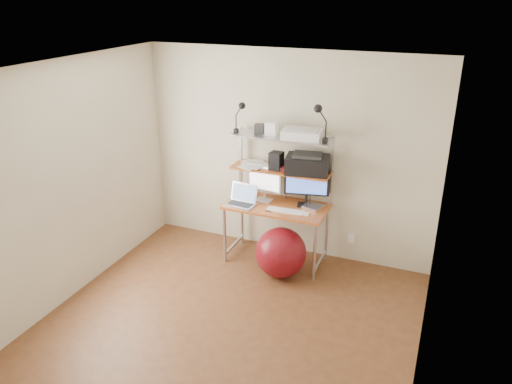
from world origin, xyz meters
TOP-DOWN VIEW (x-y plane):
  - room at (0.00, 0.00)m, footprint 3.60×3.60m
  - computer_desk at (0.00, 1.50)m, footprint 1.20×0.60m
  - wall_outlet at (0.85, 1.79)m, footprint 0.08×0.01m
  - monitor_silver at (-0.19, 1.53)m, footprint 0.43×0.17m
  - monitor_black at (0.32, 1.58)m, footprint 0.52×0.18m
  - laptop at (-0.39, 1.33)m, footprint 0.37×0.31m
  - keyboard at (0.15, 1.32)m, footprint 0.43×0.15m
  - mouse at (0.39, 1.31)m, footprint 0.09×0.06m
  - mac_mini at (0.43, 1.52)m, footprint 0.24×0.24m
  - phone at (-0.02, 1.30)m, footprint 0.07×0.12m
  - printer at (0.32, 1.57)m, footprint 0.53×0.40m
  - nas_cube at (-0.05, 1.54)m, footprint 0.15×0.15m
  - red_box at (0.13, 1.52)m, footprint 0.22×0.18m
  - scanner at (0.25, 1.56)m, footprint 0.46×0.33m
  - box_white at (-0.12, 1.58)m, footprint 0.13×0.11m
  - box_grey at (-0.28, 1.59)m, footprint 0.13×0.13m
  - clip_lamp_left at (-0.47, 1.50)m, footprint 0.15×0.08m
  - clip_lamp_right at (0.46, 1.49)m, footprint 0.17×0.09m
  - exercise_ball at (0.17, 1.14)m, footprint 0.59×0.59m
  - paper_stack at (-0.35, 1.57)m, footprint 0.39×0.42m

SIDE VIEW (x-z plane):
  - exercise_ball at x=0.17m, z-range 0.00..0.59m
  - wall_outlet at x=0.85m, z-range 0.24..0.36m
  - phone at x=-0.02m, z-range 0.74..0.75m
  - keyboard at x=0.15m, z-range 0.74..0.75m
  - mouse at x=0.39m, z-range 0.74..0.76m
  - mac_mini at x=0.43m, z-range 0.74..0.78m
  - laptop at x=-0.39m, z-range 0.64..0.94m
  - computer_desk at x=0.00m, z-range 0.17..1.74m
  - monitor_silver at x=-0.19m, z-range 0.76..1.24m
  - monitor_black at x=0.32m, z-range 0.74..1.27m
  - paper_stack at x=-0.35m, z-range 1.15..1.18m
  - red_box at x=0.13m, z-range 1.15..1.20m
  - room at x=0.00m, z-range -0.55..3.05m
  - nas_cube at x=-0.05m, z-range 1.15..1.36m
  - printer at x=0.32m, z-range 1.14..1.37m
  - box_grey at x=-0.28m, z-range 1.55..1.66m
  - scanner at x=0.25m, z-range 1.55..1.66m
  - box_white at x=-0.12m, z-range 1.55..1.70m
  - clip_lamp_left at x=-0.47m, z-range 1.63..2.00m
  - clip_lamp_right at x=0.46m, z-range 1.65..2.06m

